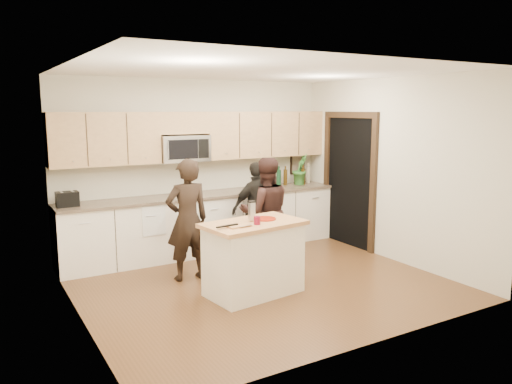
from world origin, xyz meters
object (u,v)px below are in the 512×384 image
woman_left (187,220)px  woman_right (258,209)px  island (254,258)px  toaster (67,199)px  woman_center (265,212)px

woman_left → woman_right: bearing=-159.0°
woman_left → island: bearing=119.1°
island → toaster: toaster is taller
toaster → woman_left: bearing=-38.2°
woman_right → island: bearing=60.3°
woman_right → woman_left: bearing=22.3°
woman_left → woman_right: (1.36, 0.49, -0.08)m
island → woman_left: woman_left is taller
toaster → woman_right: size_ratio=0.20×
toaster → woman_center: (2.53, -0.99, -0.26)m
island → woman_right: bearing=50.6°
woman_center → woman_right: (0.14, 0.45, -0.06)m
island → woman_right: (0.88, 1.39, 0.27)m
island → woman_right: woman_right is taller
toaster → woman_center: 2.73m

